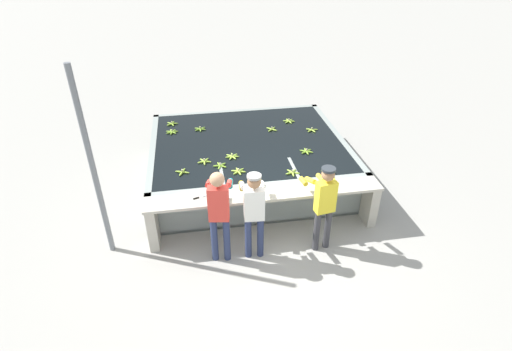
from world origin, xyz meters
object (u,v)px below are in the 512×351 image
object	(u,v)px
worker_0	(219,209)
banana_bunch_floating_4	(292,172)
banana_bunch_floating_13	(204,161)
banana_bunch_floating_5	(172,124)
worker_1	(254,208)
banana_bunch_floating_3	(272,129)
banana_bunch_floating_9	(232,156)
banana_bunch_floating_0	(172,132)
banana_bunch_floating_10	(182,172)
worker_2	(324,201)
banana_bunch_floating_2	(220,166)
banana_bunch_floating_11	(306,151)
knife_0	(200,197)
banana_bunch_floating_12	(312,130)
banana_bunch_ledge_0	(325,189)
support_post_left	(93,169)
banana_bunch_floating_7	(289,121)
banana_bunch_floating_6	(238,171)
banana_bunch_floating_1	(328,171)
banana_bunch_floating_8	(200,129)

from	to	relation	value
worker_0	banana_bunch_floating_4	distance (m)	1.80
banana_bunch_floating_13	banana_bunch_floating_5	bearing A→B (deg)	108.38
worker_1	banana_bunch_floating_3	xyz separation A→B (m)	(0.90, 2.99, -0.07)
banana_bunch_floating_9	banana_bunch_floating_0	bearing A→B (deg)	131.24
banana_bunch_floating_10	banana_bunch_floating_0	bearing A→B (deg)	96.43
worker_2	banana_bunch_floating_9	distance (m)	2.27
worker_0	banana_bunch_floating_2	size ratio (longest dim) A/B	6.00
banana_bunch_floating_2	banana_bunch_floating_9	size ratio (longest dim) A/B	0.99
banana_bunch_floating_4	banana_bunch_floating_11	bearing A→B (deg)	57.59
knife_0	banana_bunch_floating_3	bearing A→B (deg)	54.50
banana_bunch_floating_12	banana_bunch_floating_13	size ratio (longest dim) A/B	1.00
worker_2	knife_0	distance (m)	2.05
banana_bunch_ledge_0	support_post_left	bearing A→B (deg)	178.80
banana_bunch_floating_5	banana_bunch_ledge_0	xyz separation A→B (m)	(2.62, -3.22, 0.00)
banana_bunch_floating_0	banana_bunch_floating_12	world-z (taller)	same
banana_bunch_floating_7	knife_0	bearing A→B (deg)	-128.39
banana_bunch_floating_7	banana_bunch_floating_9	distance (m)	2.12
banana_bunch_floating_6	support_post_left	distance (m)	2.53
banana_bunch_floating_3	banana_bunch_ledge_0	xyz separation A→B (m)	(0.41, -2.54, 0.00)
banana_bunch_floating_1	banana_bunch_ledge_0	bearing A→B (deg)	-113.57
worker_2	banana_bunch_floating_4	size ratio (longest dim) A/B	5.73
banana_bunch_floating_1	banana_bunch_floating_8	distance (m)	3.18
banana_bunch_floating_9	banana_bunch_floating_11	bearing A→B (deg)	-1.74
worker_1	banana_bunch_floating_5	world-z (taller)	worker_1
worker_2	banana_bunch_floating_2	size ratio (longest dim) A/B	5.72
banana_bunch_floating_3	banana_bunch_floating_5	xyz separation A→B (m)	(-2.21, 0.68, -0.00)
banana_bunch_floating_9	banana_bunch_ledge_0	world-z (taller)	banana_bunch_ledge_0
banana_bunch_floating_3	banana_bunch_floating_9	xyz separation A→B (m)	(-1.03, -1.11, -0.00)
banana_bunch_floating_12	banana_bunch_floating_2	bearing A→B (deg)	-150.11
banana_bunch_floating_10	knife_0	xyz separation A→B (m)	(0.28, -0.86, -0.01)
banana_bunch_floating_6	banana_bunch_ledge_0	distance (m)	1.63
banana_bunch_floating_4	banana_bunch_floating_5	world-z (taller)	same
banana_bunch_floating_1	banana_bunch_floating_4	xyz separation A→B (m)	(-0.68, 0.04, 0.00)
banana_bunch_floating_4	banana_bunch_floating_12	distance (m)	1.94
banana_bunch_floating_9	banana_bunch_floating_10	bearing A→B (deg)	-155.63
banana_bunch_floating_11	knife_0	bearing A→B (deg)	-150.16
banana_bunch_floating_4	banana_bunch_floating_7	world-z (taller)	same
banana_bunch_floating_0	banana_bunch_floating_4	distance (m)	3.08
worker_2	banana_bunch_floating_9	bearing A→B (deg)	123.95
worker_0	banana_bunch_floating_1	world-z (taller)	worker_0
banana_bunch_floating_3	banana_bunch_floating_12	bearing A→B (deg)	-12.09
banana_bunch_floating_1	banana_bunch_floating_3	world-z (taller)	same
worker_2	banana_bunch_floating_9	size ratio (longest dim) A/B	5.65
banana_bunch_floating_4	banana_bunch_floating_7	xyz separation A→B (m)	(0.49, 2.29, -0.00)
banana_bunch_floating_2	banana_bunch_floating_12	distance (m)	2.50
banana_bunch_floating_0	banana_bunch_floating_6	size ratio (longest dim) A/B	1.00
banana_bunch_floating_6	banana_bunch_floating_7	distance (m)	2.54
banana_bunch_floating_4	banana_bunch_floating_5	xyz separation A→B (m)	(-2.20, 2.60, 0.00)
banana_bunch_floating_5	banana_bunch_floating_4	bearing A→B (deg)	-49.67
banana_bunch_floating_7	banana_bunch_floating_13	size ratio (longest dim) A/B	1.01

